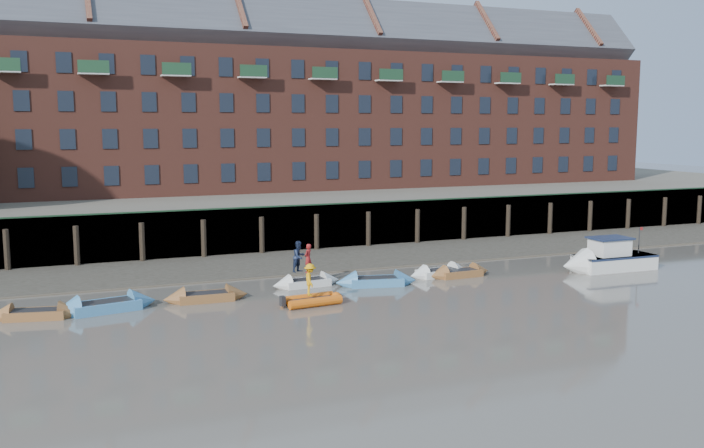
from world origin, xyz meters
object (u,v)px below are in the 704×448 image
person_rower_b (299,257)px  person_rib_crew (310,280)px  rowboat_6 (459,273)px  rowboat_0 (36,314)px  rowboat_1 (106,306)px  motor_launch (601,260)px  rowboat_3 (306,283)px  rib_tender (314,300)px  rowboat_5 (439,273)px  person_rower_a (308,258)px  rowboat_2 (206,297)px  rowboat_4 (376,281)px

person_rower_b → person_rib_crew: bearing=-132.6°
rowboat_6 → person_rib_crew: (-10.41, -3.26, 1.09)m
rowboat_0 → rowboat_1: rowboat_1 is taller
rowboat_1 → motor_launch: (28.91, -0.92, 0.41)m
rowboat_3 → rib_tender: rowboat_3 is taller
rowboat_5 → motor_launch: (9.99, -2.27, 0.45)m
rowboat_5 → person_rower_a: bearing=169.0°
person_rower_a → person_rib_crew: person_rower_a is taller
motor_launch → person_rower_b: 18.73m
motor_launch → person_rower_a: person_rower_a is taller
rowboat_0 → person_rower_b: bearing=20.1°
person_rower_a → rowboat_6: bearing=130.1°
rowboat_0 → person_rib_crew: 12.91m
rowboat_2 → person_rower_b: bearing=18.6°
rowboat_2 → motor_launch: bearing=-0.8°
rowboat_0 → rowboat_1: size_ratio=0.84×
rowboat_1 → rib_tender: (9.76, -2.45, -0.02)m
rowboat_3 → person_rower_a: size_ratio=2.54×
rowboat_3 → rowboat_6: size_ratio=0.99×
rowboat_3 → rowboat_6: bearing=-10.4°
rowboat_3 → rowboat_4: (3.68, -1.27, 0.03)m
rowboat_1 → rowboat_4: 14.43m
rowboat_2 → rowboat_3: size_ratio=1.07×
rowboat_4 → person_rower_b: person_rower_b is taller
rowboat_0 → person_rib_crew: (12.66, -2.33, 1.08)m
rowboat_1 → motor_launch: size_ratio=0.80×
rowboat_0 → person_rower_a: (13.95, 1.84, 1.37)m
person_rower_a → rowboat_5: bearing=133.6°
rowboat_3 → person_rib_crew: (-1.19, -4.16, 1.09)m
rowboat_0 → rowboat_2: size_ratio=0.99×
rowboat_4 → person_rower_b: (-4.00, 1.55, 1.42)m
rib_tender → person_rower_b: bearing=75.2°
rowboat_3 → rowboat_5: 8.17m
rowboat_6 → rowboat_2: bearing=178.8°
motor_launch → person_rower_a: size_ratio=3.97×
rowboat_0 → rib_tender: size_ratio=1.38×
rowboat_1 → motor_launch: motor_launch is taller
rowboat_4 → rowboat_3: bearing=172.8°
person_rower_b → person_rower_a: bearing=-63.3°
rowboat_1 → person_rib_crew: bearing=-26.2°
rowboat_2 → motor_launch: (24.01, -1.22, 0.44)m
person_rib_crew → rowboat_2: bearing=70.4°
rib_tender → person_rower_a: bearing=68.8°
rowboat_5 → person_rib_crew: size_ratio=2.65×
rowboat_1 → rib_tender: rowboat_1 is taller
motor_launch → rowboat_2: bearing=-1.6°
rowboat_3 → person_rib_crew: 4.46m
person_rower_a → person_rib_crew: (-1.30, -4.17, -0.28)m
rib_tender → person_rib_crew: 1.09m
rowboat_6 → rib_tender: rowboat_6 is taller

